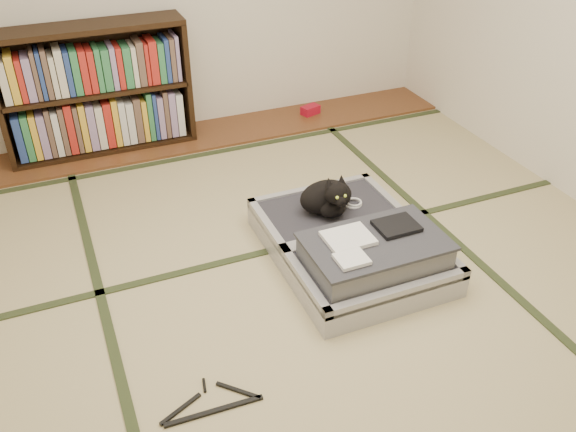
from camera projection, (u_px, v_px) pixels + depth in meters
name	position (u px, v px, depth m)	size (l,w,h in m)	color
floor	(305.00, 291.00, 3.21)	(4.50, 4.50, 0.00)	tan
wood_strip	(201.00, 136.00, 4.74)	(4.00, 0.50, 0.02)	brown
red_item	(310.00, 110.00, 5.05)	(0.15, 0.09, 0.07)	#AF0E24
room_shell	(310.00, 8.00, 2.40)	(4.50, 4.50, 4.50)	white
tatami_borders	(271.00, 240.00, 3.59)	(4.00, 4.50, 0.01)	#2D381E
bookcase	(96.00, 92.00, 4.33)	(1.32, 0.30, 0.92)	black
suitcase	(353.00, 246.00, 3.36)	(0.82, 1.09, 0.32)	#A1A0A5
cat	(328.00, 198.00, 3.49)	(0.36, 0.37, 0.29)	black
cable_coil	(353.00, 203.00, 3.62)	(0.11, 0.11, 0.03)	white
hanger	(212.00, 405.00, 2.58)	(0.44, 0.21, 0.01)	black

